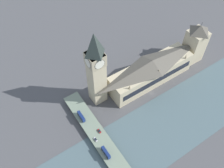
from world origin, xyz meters
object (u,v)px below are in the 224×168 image
object	(u,v)px
parliament_hall	(151,71)
clock_tower	(96,69)
car_northbound_lead	(99,131)
double_decker_bus_rear	(106,152)
car_northbound_mid	(96,139)
double_decker_bus_lead	(81,116)
victoria_tower	(195,43)
road_bridge	(113,158)

from	to	relation	value
parliament_hall	clock_tower	xyz separation A→B (m)	(9.94, 54.09, 27.64)
car_northbound_lead	double_decker_bus_rear	bearing A→B (deg)	163.01
double_decker_bus_rear	car_northbound_mid	xyz separation A→B (m)	(14.89, 0.61, -2.07)
car_northbound_lead	car_northbound_mid	world-z (taller)	car_northbound_lead
double_decker_bus_lead	clock_tower	bearing A→B (deg)	-62.31
double_decker_bus_lead	car_northbound_mid	world-z (taller)	double_decker_bus_lead
car_northbound_mid	victoria_tower	bearing A→B (deg)	-78.45
victoria_tower	road_bridge	bearing A→B (deg)	110.21
double_decker_bus_lead	car_northbound_mid	xyz separation A→B (m)	(-24.59, 0.44, -2.02)
parliament_hall	clock_tower	world-z (taller)	clock_tower
victoria_tower	road_bridge	world-z (taller)	victoria_tower
double_decker_bus_rear	car_northbound_mid	size ratio (longest dim) A/B	2.53
victoria_tower	car_northbound_lead	bearing A→B (deg)	100.07
clock_tower	victoria_tower	world-z (taller)	clock_tower
double_decker_bus_lead	car_northbound_lead	bearing A→B (deg)	-162.60
double_decker_bus_lead	car_northbound_lead	size ratio (longest dim) A/B	2.60
parliament_hall	victoria_tower	world-z (taller)	victoria_tower
parliament_hall	car_northbound_lead	distance (m)	76.83
road_bridge	parliament_hall	bearing A→B (deg)	-57.33
parliament_hall	road_bridge	bearing A→B (deg)	122.67
clock_tower	car_northbound_lead	bearing A→B (deg)	150.32
parliament_hall	double_decker_bus_rear	world-z (taller)	parliament_hall
victoria_tower	double_decker_bus_rear	distance (m)	142.49
double_decker_bus_rear	car_northbound_lead	distance (m)	20.72
double_decker_bus_rear	car_northbound_lead	world-z (taller)	double_decker_bus_rear
parliament_hall	road_bridge	size ratio (longest dim) A/B	0.60
road_bridge	car_northbound_lead	bearing A→B (deg)	-6.56
clock_tower	double_decker_bus_lead	distance (m)	44.61
clock_tower	victoria_tower	bearing A→B (deg)	-95.12
clock_tower	car_northbound_mid	world-z (taller)	clock_tower
road_bridge	car_northbound_lead	distance (m)	25.91
clock_tower	road_bridge	world-z (taller)	clock_tower
double_decker_bus_lead	double_decker_bus_rear	world-z (taller)	double_decker_bus_rear
parliament_hall	road_bridge	world-z (taller)	parliament_hall
victoria_tower	car_northbound_lead	world-z (taller)	victoria_tower
clock_tower	double_decker_bus_rear	bearing A→B (deg)	154.80
car_northbound_mid	parliament_hall	bearing A→B (deg)	-70.77
victoria_tower	car_northbound_mid	xyz separation A→B (m)	(-27.76, 135.79, -16.60)
victoria_tower	car_northbound_mid	distance (m)	139.59
double_decker_bus_lead	car_northbound_mid	distance (m)	24.67
victoria_tower	car_northbound_mid	world-z (taller)	victoria_tower
double_decker_bus_lead	double_decker_bus_rear	size ratio (longest dim) A/B	0.98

